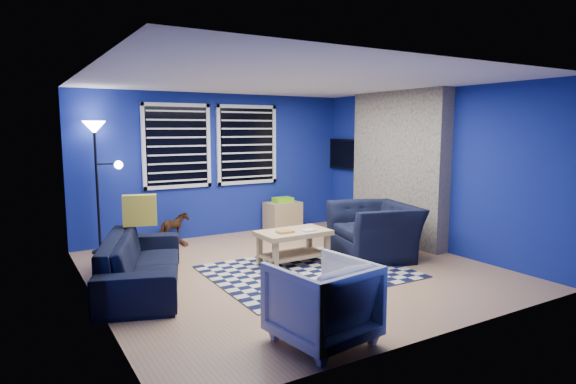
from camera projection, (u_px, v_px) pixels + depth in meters
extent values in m
plane|color=tan|center=(292.00, 269.00, 6.52)|extent=(5.00, 5.00, 0.00)
plane|color=white|center=(292.00, 81.00, 6.20)|extent=(5.00, 5.00, 0.00)
plane|color=navy|center=(218.00, 165.00, 8.49)|extent=(5.00, 0.00, 5.00)
plane|color=navy|center=(90.00, 190.00, 5.09)|extent=(0.00, 5.00, 5.00)
plane|color=navy|center=(426.00, 169.00, 7.63)|extent=(0.00, 5.00, 5.00)
cube|color=gray|center=(398.00, 167.00, 7.99)|extent=(0.26, 2.00, 2.50)
cube|color=black|center=(390.00, 221.00, 8.03)|extent=(0.04, 0.70, 0.60)
cube|color=gray|center=(384.00, 240.00, 8.01)|extent=(0.50, 1.20, 0.08)
cube|color=black|center=(177.00, 146.00, 8.05)|extent=(1.05, 0.02, 1.30)
cube|color=white|center=(176.00, 105.00, 7.95)|extent=(1.17, 0.05, 0.06)
cube|color=white|center=(178.00, 186.00, 8.13)|extent=(1.17, 0.05, 0.06)
cube|color=black|center=(247.00, 145.00, 8.70)|extent=(1.05, 0.02, 1.30)
cube|color=white|center=(247.00, 107.00, 8.61)|extent=(1.17, 0.05, 0.06)
cube|color=white|center=(247.00, 182.00, 8.79)|extent=(1.17, 0.05, 0.06)
cube|color=black|center=(346.00, 154.00, 9.29)|extent=(0.06, 1.00, 0.58)
cube|color=black|center=(345.00, 154.00, 9.27)|extent=(0.01, 0.92, 0.50)
cube|color=black|center=(308.00, 272.00, 6.37)|extent=(2.51, 2.02, 0.02)
imported|color=black|center=(142.00, 262.00, 5.74)|extent=(2.29, 1.47, 0.62)
imported|color=black|center=(375.00, 231.00, 7.08)|extent=(1.43, 1.32, 0.79)
imported|color=gray|center=(322.00, 302.00, 4.26)|extent=(0.90, 0.92, 0.74)
imported|color=#412714|center=(174.00, 227.00, 7.92)|extent=(0.42, 0.56, 0.43)
cube|color=tan|center=(293.00, 233.00, 6.71)|extent=(1.01, 0.59, 0.07)
cube|color=tan|center=(293.00, 255.00, 6.75)|extent=(0.92, 0.50, 0.03)
cube|color=#AD7931|center=(285.00, 232.00, 6.57)|extent=(0.22, 0.16, 0.03)
cube|color=silver|center=(309.00, 230.00, 6.68)|extent=(0.18, 0.13, 0.02)
cube|color=tan|center=(275.00, 257.00, 6.34)|extent=(0.07, 0.07, 0.40)
cube|color=tan|center=(327.00, 249.00, 6.77)|extent=(0.07, 0.07, 0.40)
cube|color=tan|center=(260.00, 250.00, 6.72)|extent=(0.07, 0.07, 0.40)
cube|color=tan|center=(310.00, 242.00, 7.15)|extent=(0.07, 0.07, 0.40)
cube|color=tan|center=(283.00, 216.00, 9.00)|extent=(0.66, 0.47, 0.53)
cube|color=black|center=(283.00, 216.00, 9.00)|extent=(0.58, 0.42, 0.42)
cube|color=#82E41A|center=(283.00, 200.00, 8.96)|extent=(0.36, 0.29, 0.09)
cylinder|color=black|center=(101.00, 251.00, 7.39)|extent=(0.25, 0.25, 0.03)
cylinder|color=black|center=(97.00, 192.00, 7.26)|extent=(0.04, 0.04, 1.87)
cone|color=white|center=(94.00, 127.00, 7.14)|extent=(0.34, 0.34, 0.19)
sphere|color=white|center=(119.00, 165.00, 7.33)|extent=(0.13, 0.13, 0.13)
cube|color=yellow|center=(140.00, 210.00, 6.30)|extent=(0.45, 0.24, 0.41)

